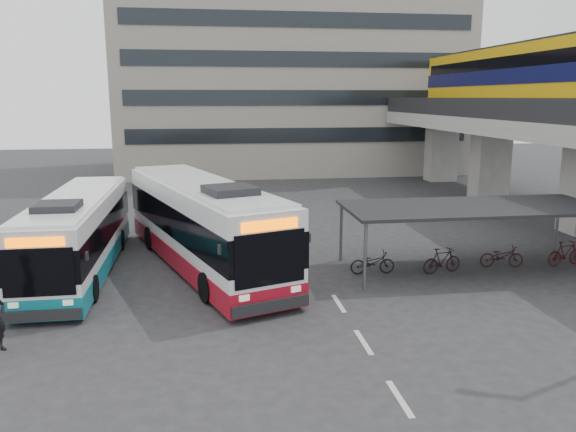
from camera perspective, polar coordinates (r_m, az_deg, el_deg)
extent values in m
plane|color=#28282B|center=(18.32, -2.57, -9.27)|extent=(120.00, 120.00, 0.00)
cube|color=gray|center=(39.87, 19.82, 5.03)|extent=(2.20, 1.60, 4.60)
cube|color=gray|center=(47.05, 15.30, 6.27)|extent=(2.20, 1.60, 4.60)
cube|color=gray|center=(34.49, 24.80, 8.26)|extent=(8.00, 32.00, 0.90)
cube|color=black|center=(32.59, 19.32, 10.29)|extent=(0.35, 32.00, 1.10)
cube|color=#CF9D0C|center=(37.69, 22.01, 12.60)|extent=(2.90, 20.00, 3.90)
cube|color=#0A0D3A|center=(37.70, 22.03, 12.90)|extent=(2.98, 20.02, 0.90)
cube|color=black|center=(37.73, 22.13, 14.11)|extent=(2.96, 19.20, 0.70)
cube|color=black|center=(37.79, 22.25, 15.55)|extent=(2.70, 19.60, 0.25)
cylinder|color=#595B60|center=(23.08, 5.40, -1.69)|extent=(0.12, 0.12, 2.40)
cylinder|color=#595B60|center=(26.96, 25.66, -0.85)|extent=(0.12, 0.12, 2.40)
cylinder|color=#595B60|center=(19.72, 7.83, -4.14)|extent=(0.12, 0.12, 2.40)
cube|color=black|center=(22.79, 18.36, 0.86)|extent=(10.00, 4.00, 0.12)
imported|color=black|center=(21.81, 8.52, -4.63)|extent=(1.71, 0.60, 0.90)
imported|color=black|center=(22.68, 15.01, -4.13)|extent=(1.66, 0.47, 1.00)
imported|color=black|center=(23.86, 20.92, -3.86)|extent=(1.71, 0.60, 0.90)
imported|color=black|center=(25.23, 26.24, -3.36)|extent=(1.66, 0.47, 1.00)
cube|color=gray|center=(53.86, 0.04, 18.23)|extent=(30.00, 15.00, 25.00)
cube|color=beige|center=(13.48, 11.28, -17.72)|extent=(0.15, 1.60, 0.01)
cube|color=beige|center=(16.02, 7.67, -12.57)|extent=(0.15, 1.60, 0.01)
cube|color=beige|center=(18.70, 5.16, -8.83)|extent=(0.15, 1.60, 0.01)
cube|color=white|center=(22.39, -8.73, -0.42)|extent=(6.59, 12.54, 2.83)
cube|color=maroon|center=(22.70, -8.63, -3.66)|extent=(6.64, 12.59, 0.77)
cube|color=black|center=(22.36, -8.74, -0.10)|extent=(6.65, 12.58, 1.19)
cube|color=#F55F00|center=(16.56, -1.87, -0.93)|extent=(1.76, 0.69, 0.31)
cube|color=black|center=(19.23, -5.89, 2.60)|extent=(2.04, 2.08, 0.29)
cylinder|color=black|center=(18.76, -8.23, -7.19)|extent=(0.63, 1.07, 1.03)
cylinder|color=black|center=(26.28, -8.55, -1.63)|extent=(0.63, 1.07, 1.03)
cube|color=white|center=(22.92, -20.55, -1.36)|extent=(2.40, 10.87, 2.49)
cube|color=#0D6D78|center=(23.20, -20.34, -4.13)|extent=(2.44, 10.91, 0.68)
cube|color=black|center=(22.90, -20.57, -1.08)|extent=(2.46, 10.89, 1.04)
cube|color=#F55F00|center=(17.59, -24.30, -2.44)|extent=(1.62, 0.09, 0.27)
cube|color=black|center=(20.05, -22.39, 0.89)|extent=(1.40, 1.46, 0.25)
cylinder|color=black|center=(20.26, -25.26, -6.98)|extent=(0.28, 0.91, 0.90)
cylinder|color=black|center=(25.91, -16.69, -2.34)|extent=(0.28, 0.91, 0.90)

